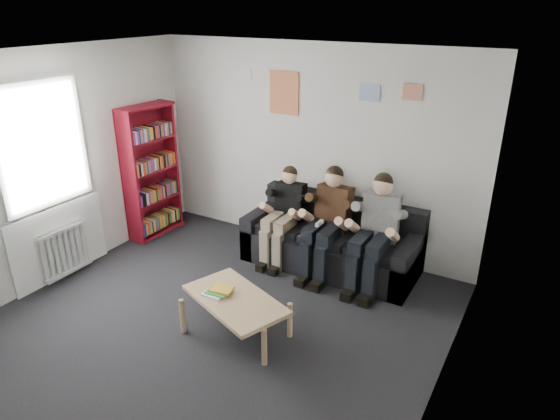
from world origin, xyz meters
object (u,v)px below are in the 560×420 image
at_px(sofa, 332,243).
at_px(person_left, 283,216).
at_px(coffee_table, 235,303).
at_px(person_middle, 326,223).
at_px(bookshelf, 152,172).
at_px(person_right, 374,234).

relative_size(sofa, person_left, 1.75).
bearing_deg(sofa, coffee_table, -97.10).
relative_size(sofa, person_middle, 1.63).
distance_m(person_left, person_middle, 0.61).
relative_size(bookshelf, person_right, 1.38).
relative_size(person_middle, person_right, 0.99).
distance_m(coffee_table, person_left, 1.68).
relative_size(person_left, person_middle, 0.93).
xyz_separation_m(sofa, bookshelf, (-2.62, -0.38, 0.63)).
distance_m(bookshelf, person_right, 3.24).
height_order(sofa, bookshelf, bookshelf).
height_order(bookshelf, person_right, bookshelf).
relative_size(bookshelf, person_middle, 1.40).
height_order(person_left, person_middle, person_middle).
bearing_deg(person_left, bookshelf, 179.04).
bearing_deg(person_right, coffee_table, -126.10).
height_order(bookshelf, person_middle, bookshelf).
height_order(coffee_table, person_right, person_right).
distance_m(bookshelf, person_left, 2.04).
bearing_deg(person_left, person_right, -6.63).
bearing_deg(bookshelf, sofa, 12.86).
distance_m(bookshelf, person_middle, 2.64).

